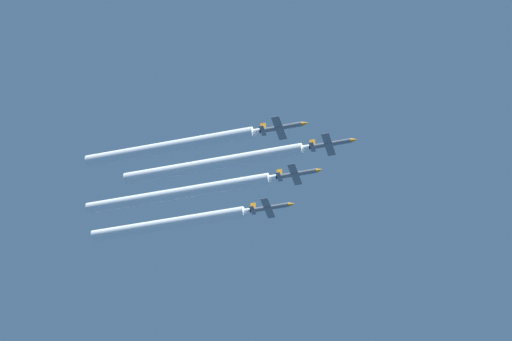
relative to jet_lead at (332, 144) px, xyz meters
name	(u,v)px	position (x,y,z in m)	size (l,w,h in m)	color
jet_lead	(332,144)	(0.00, 0.00, 0.00)	(9.06, 13.19, 3.17)	slate
jet_left_wingman	(298,174)	(-9.17, -11.18, -0.51)	(9.06, 13.19, 3.17)	slate
jet_right_wingman	(283,127)	(10.32, -10.71, -0.72)	(9.06, 13.19, 3.17)	slate
jet_outer_left	(271,207)	(-19.28, -21.23, -2.47)	(9.06, 13.19, 3.17)	slate
smoke_trail_lead	(216,163)	(0.00, -31.53, -0.03)	(3.09, 51.05, 3.09)	white
smoke_trail_left_wingman	(180,193)	(-9.17, -44.34, -0.54)	(3.09, 54.32, 3.09)	white
smoke_trail_right_wingman	(172,147)	(10.32, -40.34, -0.75)	(3.09, 47.25, 3.09)	white
smoke_trail_outer_left	(170,223)	(-19.28, -50.45, -2.50)	(3.09, 46.43, 3.09)	white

